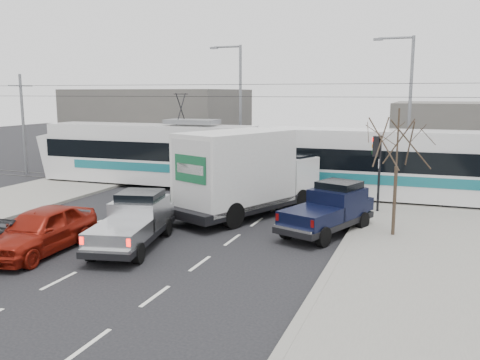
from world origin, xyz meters
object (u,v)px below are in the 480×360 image
(silver_pickup, at_px, (135,220))
(traffic_signal, at_px, (377,157))
(bare_tree, at_px, (398,144))
(box_truck, at_px, (246,174))
(green_car, at_px, (145,210))
(red_car, at_px, (41,230))
(street_lamp_far, at_px, (238,101))
(tram, at_px, (260,158))
(street_lamp_near, at_px, (407,103))
(navy_pickup, at_px, (330,209))

(silver_pickup, bearing_deg, traffic_signal, 34.16)
(bare_tree, xyz_separation_m, silver_pickup, (-9.12, -4.42, -2.83))
(box_truck, xyz_separation_m, green_car, (-3.57, -3.16, -1.35))
(silver_pickup, height_order, red_car, silver_pickup)
(street_lamp_far, relative_size, tram, 0.32)
(bare_tree, xyz_separation_m, green_car, (-10.39, -1.61, -3.16))
(traffic_signal, xyz_separation_m, green_car, (-9.26, -5.61, -2.11))
(green_car, bearing_deg, box_truck, 18.17)
(bare_tree, distance_m, traffic_signal, 4.28)
(tram, xyz_separation_m, silver_pickup, (-1.17, -11.46, -1.04))
(street_lamp_near, height_order, box_truck, street_lamp_near)
(bare_tree, distance_m, green_car, 10.98)
(bare_tree, height_order, street_lamp_far, street_lamp_far)
(tram, xyz_separation_m, red_car, (-3.87, -13.45, -1.17))
(red_car, bearing_deg, street_lamp_far, 87.25)
(navy_pickup, bearing_deg, red_car, -125.76)
(street_lamp_near, height_order, tram, street_lamp_near)
(street_lamp_far, bearing_deg, box_truck, -67.43)
(bare_tree, distance_m, red_car, 13.76)
(box_truck, bearing_deg, traffic_signal, 45.83)
(navy_pickup, bearing_deg, traffic_signal, 91.45)
(street_lamp_far, xyz_separation_m, silver_pickup, (2.67, -17.92, -4.15))
(tram, bearing_deg, green_car, -107.25)
(traffic_signal, height_order, street_lamp_far, street_lamp_far)
(street_lamp_far, height_order, green_car, street_lamp_far)
(street_lamp_near, xyz_separation_m, tram, (-7.65, -4.46, -3.11))
(traffic_signal, relative_size, navy_pickup, 0.69)
(traffic_signal, height_order, navy_pickup, traffic_signal)
(bare_tree, relative_size, silver_pickup, 0.89)
(street_lamp_near, bearing_deg, red_car, -122.75)
(street_lamp_near, xyz_separation_m, green_car, (-10.10, -13.11, -4.48))
(bare_tree, distance_m, street_lamp_near, 11.58)
(street_lamp_near, height_order, green_car, street_lamp_near)
(street_lamp_far, relative_size, box_truck, 1.06)
(tram, height_order, green_car, tram)
(bare_tree, distance_m, street_lamp_far, 17.97)
(traffic_signal, relative_size, green_car, 0.79)
(bare_tree, height_order, tram, tram)
(traffic_signal, height_order, green_car, traffic_signal)
(navy_pickup, distance_m, red_car, 11.25)
(bare_tree, relative_size, tram, 0.18)
(traffic_signal, height_order, red_car, traffic_signal)
(navy_pickup, bearing_deg, green_car, -149.05)
(bare_tree, bearing_deg, box_truck, 167.18)
(traffic_signal, distance_m, box_truck, 6.24)
(street_lamp_near, xyz_separation_m, red_car, (-11.52, -17.91, -4.28))
(tram, relative_size, green_car, 6.09)
(street_lamp_far, bearing_deg, street_lamp_near, -9.87)
(box_truck, bearing_deg, street_lamp_near, 79.27)
(street_lamp_near, relative_size, red_car, 1.83)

